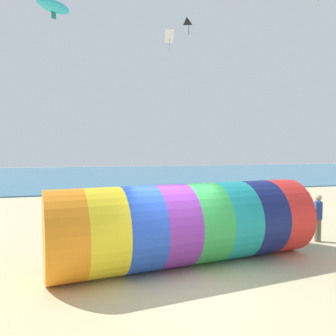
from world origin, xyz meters
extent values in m
plane|color=#CCBA8C|center=(0.00, 0.00, 0.00)|extent=(120.00, 120.00, 0.00)
cube|color=teal|center=(0.00, 37.51, 0.05)|extent=(120.00, 40.00, 0.10)
cylinder|color=orange|center=(-3.05, 0.98, 1.20)|extent=(1.30, 2.52, 2.41)
cylinder|color=yellow|center=(-2.06, 1.10, 1.20)|extent=(1.30, 2.52, 2.41)
cylinder|color=blue|center=(-1.07, 1.23, 1.20)|extent=(1.30, 2.52, 2.41)
cylinder|color=purple|center=(-0.09, 1.36, 1.20)|extent=(1.30, 2.52, 2.41)
cylinder|color=green|center=(0.90, 1.49, 1.20)|extent=(1.30, 2.52, 2.41)
cylinder|color=teal|center=(1.89, 1.62, 1.20)|extent=(1.30, 2.52, 2.41)
cylinder|color=navy|center=(2.88, 1.74, 1.20)|extent=(1.30, 2.52, 2.41)
cylinder|color=red|center=(3.87, 1.87, 1.20)|extent=(1.30, 2.52, 2.41)
cylinder|color=black|center=(4.38, 1.94, 1.20)|extent=(0.34, 2.20, 2.22)
cylinder|color=#726651|center=(5.90, 2.34, 0.43)|extent=(0.24, 0.24, 0.86)
cube|color=#2D4CA5|center=(5.90, 2.34, 1.18)|extent=(0.36, 0.42, 0.65)
sphere|color=tan|center=(5.90, 2.34, 1.64)|extent=(0.23, 0.23, 0.23)
cone|color=black|center=(4.81, 14.16, 12.19)|extent=(0.83, 0.67, 0.77)
cylinder|color=black|center=(4.81, 14.16, 11.70)|extent=(0.03, 0.03, 0.65)
ellipsoid|color=#2DB2C6|center=(-3.63, 7.48, 9.62)|extent=(1.65, 1.45, 0.67)
cube|color=#1B6B77|center=(-3.63, 7.48, 9.29)|extent=(0.19, 0.14, 0.39)
cube|color=white|center=(4.30, 17.38, 12.30)|extent=(0.73, 0.51, 0.93)
cylinder|color=gray|center=(4.30, 17.38, 11.61)|extent=(0.03, 0.03, 1.00)
camera|label=1|loc=(-2.63, -7.81, 3.43)|focal=35.00mm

